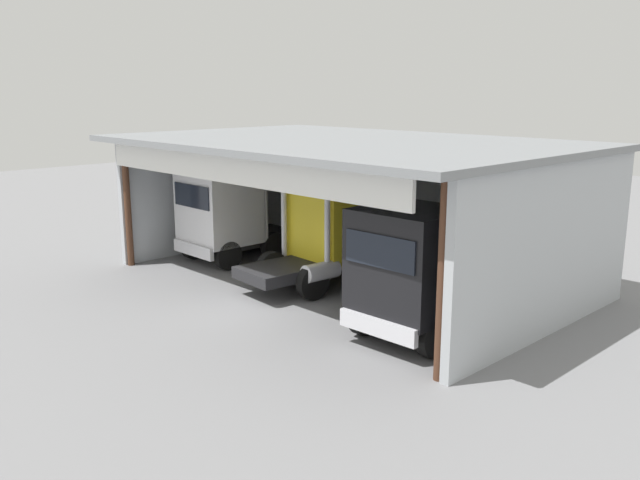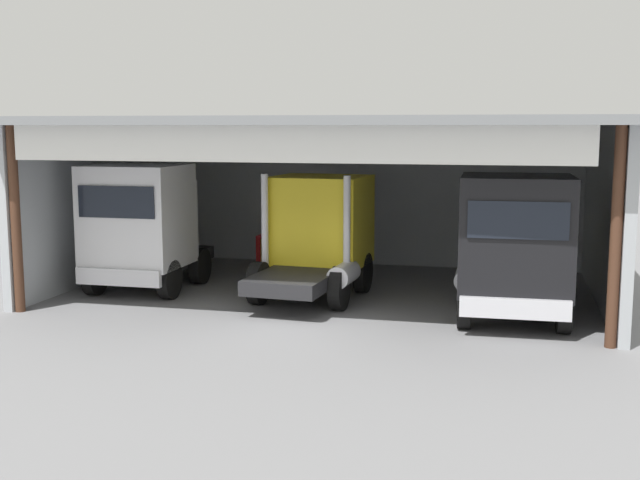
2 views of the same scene
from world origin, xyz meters
The scene contains 7 objects.
ground_plane centered at (0.00, 0.00, 0.00)m, with size 80.00×80.00×0.00m, color slate.
workshop_shed centered at (0.00, 5.22, 3.37)m, with size 14.89×9.93×4.76m.
truck_white_right_bay centered at (-5.00, 3.03, 1.84)m, with size 2.64×4.46×3.51m.
truck_yellow_left_bay centered at (-0.20, 3.70, 1.69)m, with size 2.73×4.85×3.31m.
truck_black_center_bay centered at (4.90, 1.78, 1.84)m, with size 2.68×4.48×3.44m.
oil_drum centered at (-2.79, 7.68, 0.46)m, with size 0.58×0.58×0.92m, color gold.
tool_cart centered at (-2.75, 7.83, 0.50)m, with size 0.90×0.60×1.00m, color red.
Camera 2 is at (4.77, -16.75, 4.54)m, focal length 44.58 mm.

